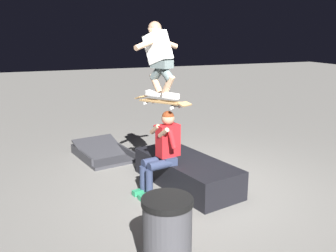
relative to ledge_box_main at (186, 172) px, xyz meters
The scene contains 7 objects.
ground_plane 0.28m from the ledge_box_main, 162.79° to the right, with size 40.00×40.00×0.00m, color gray.
ledge_box_main is the anchor object (origin of this frame).
person_sitting_on_ledge 0.67m from the ledge_box_main, 101.98° to the left, with size 0.59×0.78×1.28m.
skateboard 1.25m from the ledge_box_main, 81.97° to the left, with size 1.00×0.64×0.13m.
skater_airborne 1.92m from the ledge_box_main, 75.89° to the left, with size 0.62×0.83×1.12m.
kicker_ramp 2.11m from the ledge_box_main, 28.40° to the left, with size 1.42×1.12×0.38m.
trash_bin 2.36m from the ledge_box_main, 151.32° to the left, with size 0.52×0.52×0.86m.
Camera 1 is at (-5.05, 2.39, 2.45)m, focal length 39.81 mm.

